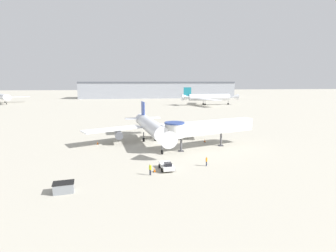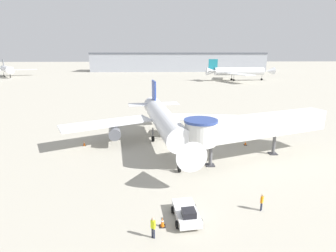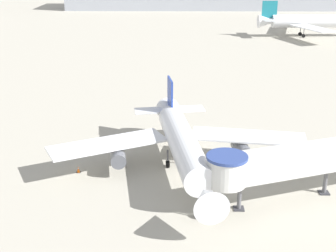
{
  "view_description": "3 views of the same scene",
  "coord_description": "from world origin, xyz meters",
  "px_view_note": "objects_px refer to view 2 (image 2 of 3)",
  "views": [
    {
      "loc": [
        -7.03,
        -60.29,
        14.42
      ],
      "look_at": [
        0.06,
        -5.78,
        5.04
      ],
      "focal_mm": 28.0,
      "sensor_mm": 36.0,
      "label": 1
    },
    {
      "loc": [
        -4.45,
        -38.79,
        14.01
      ],
      "look_at": [
        -2.54,
        -0.27,
        3.2
      ],
      "focal_mm": 28.0,
      "sensor_mm": 36.0,
      "label": 2
    },
    {
      "loc": [
        -4.31,
        -50.14,
        24.87
      ],
      "look_at": [
        -4.87,
        2.14,
        5.33
      ],
      "focal_mm": 50.0,
      "sensor_mm": 36.0,
      "label": 3
    }
  ],
  "objects_px": {
    "pushback_tug_white": "(187,213)",
    "traffic_cone_port_wing": "(84,143)",
    "ground_crew_wing_walker": "(153,226)",
    "traffic_cone_starboard_wing": "(246,143)",
    "background_jet_gray_tail": "(6,69)",
    "background_jet_teal_tail": "(238,71)",
    "main_airplane": "(164,121)",
    "jet_bridge": "(250,127)",
    "ground_crew_marshaller": "(262,201)",
    "traffic_cone_apron_front": "(162,222)"
  },
  "relations": [
    {
      "from": "main_airplane",
      "to": "jet_bridge",
      "type": "relative_size",
      "value": 1.48
    },
    {
      "from": "pushback_tug_white",
      "to": "main_airplane",
      "type": "bearing_deg",
      "value": 87.87
    },
    {
      "from": "jet_bridge",
      "to": "background_jet_gray_tail",
      "type": "distance_m",
      "value": 167.01
    },
    {
      "from": "traffic_cone_port_wing",
      "to": "pushback_tug_white",
      "type": "bearing_deg",
      "value": -54.88
    },
    {
      "from": "traffic_cone_apron_front",
      "to": "traffic_cone_port_wing",
      "type": "relative_size",
      "value": 1.03
    },
    {
      "from": "main_airplane",
      "to": "background_jet_teal_tail",
      "type": "xyz_separation_m",
      "value": [
        41.41,
        96.15,
        0.94
      ]
    },
    {
      "from": "pushback_tug_white",
      "to": "traffic_cone_apron_front",
      "type": "xyz_separation_m",
      "value": [
        -2.12,
        -0.84,
        -0.25
      ]
    },
    {
      "from": "background_jet_teal_tail",
      "to": "background_jet_gray_tail",
      "type": "distance_m",
      "value": 135.15
    },
    {
      "from": "traffic_cone_starboard_wing",
      "to": "ground_crew_marshaller",
      "type": "height_order",
      "value": "ground_crew_marshaller"
    },
    {
      "from": "ground_crew_marshaller",
      "to": "pushback_tug_white",
      "type": "bearing_deg",
      "value": 141.85
    },
    {
      "from": "pushback_tug_white",
      "to": "traffic_cone_port_wing",
      "type": "xyz_separation_m",
      "value": [
        -13.74,
        19.54,
        -0.26
      ]
    },
    {
      "from": "main_airplane",
      "to": "jet_bridge",
      "type": "xyz_separation_m",
      "value": [
        11.31,
        -6.46,
        0.73
      ]
    },
    {
      "from": "traffic_cone_starboard_wing",
      "to": "ground_crew_wing_walker",
      "type": "xyz_separation_m",
      "value": [
        -14.39,
        -20.75,
        0.66
      ]
    },
    {
      "from": "ground_crew_marshaller",
      "to": "background_jet_gray_tail",
      "type": "xyz_separation_m",
      "value": [
        -98.74,
        144.61,
        3.48
      ]
    },
    {
      "from": "jet_bridge",
      "to": "traffic_cone_starboard_wing",
      "type": "xyz_separation_m",
      "value": [
        1.54,
        5.4,
        -4.19
      ]
    },
    {
      "from": "ground_crew_wing_walker",
      "to": "background_jet_gray_tail",
      "type": "bearing_deg",
      "value": -21.25
    },
    {
      "from": "traffic_cone_starboard_wing",
      "to": "background_jet_gray_tail",
      "type": "bearing_deg",
      "value": 129.09
    },
    {
      "from": "main_airplane",
      "to": "traffic_cone_apron_front",
      "type": "height_order",
      "value": "main_airplane"
    },
    {
      "from": "jet_bridge",
      "to": "traffic_cone_starboard_wing",
      "type": "height_order",
      "value": "jet_bridge"
    },
    {
      "from": "jet_bridge",
      "to": "traffic_cone_starboard_wing",
      "type": "relative_size",
      "value": 26.68
    },
    {
      "from": "background_jet_teal_tail",
      "to": "pushback_tug_white",
      "type": "bearing_deg",
      "value": 158.18
    },
    {
      "from": "jet_bridge",
      "to": "traffic_cone_apron_front",
      "type": "xyz_separation_m",
      "value": [
        -12.1,
        -14.0,
        -4.17
      ]
    },
    {
      "from": "ground_crew_marshaller",
      "to": "traffic_cone_apron_front",
      "type": "bearing_deg",
      "value": 145.05
    },
    {
      "from": "jet_bridge",
      "to": "traffic_cone_port_wing",
      "type": "height_order",
      "value": "jet_bridge"
    },
    {
      "from": "ground_crew_wing_walker",
      "to": "traffic_cone_starboard_wing",
      "type": "bearing_deg",
      "value": -87.0
    },
    {
      "from": "traffic_cone_starboard_wing",
      "to": "pushback_tug_white",
      "type": "bearing_deg",
      "value": -121.82
    },
    {
      "from": "main_airplane",
      "to": "background_jet_gray_tail",
      "type": "distance_m",
      "value": 155.08
    },
    {
      "from": "traffic_cone_starboard_wing",
      "to": "ground_crew_wing_walker",
      "type": "bearing_deg",
      "value": -124.75
    },
    {
      "from": "traffic_cone_starboard_wing",
      "to": "ground_crew_marshaller",
      "type": "xyz_separation_m",
      "value": [
        -4.5,
        -17.54,
        0.58
      ]
    },
    {
      "from": "jet_bridge",
      "to": "background_jet_teal_tail",
      "type": "height_order",
      "value": "background_jet_teal_tail"
    },
    {
      "from": "traffic_cone_port_wing",
      "to": "background_jet_gray_tail",
      "type": "xyz_separation_m",
      "value": [
        -77.98,
        126.11,
        4.05
      ]
    },
    {
      "from": "ground_crew_wing_walker",
      "to": "background_jet_gray_tail",
      "type": "distance_m",
      "value": 172.51
    },
    {
      "from": "background_jet_teal_tail",
      "to": "ground_crew_marshaller",
      "type": "bearing_deg",
      "value": 161.21
    },
    {
      "from": "traffic_cone_port_wing",
      "to": "ground_crew_marshaller",
      "type": "height_order",
      "value": "ground_crew_marshaller"
    },
    {
      "from": "background_jet_teal_tail",
      "to": "ground_crew_wing_walker",
      "type": "bearing_deg",
      "value": 157.27
    },
    {
      "from": "main_airplane",
      "to": "traffic_cone_apron_front",
      "type": "relative_size",
      "value": 37.74
    },
    {
      "from": "pushback_tug_white",
      "to": "background_jet_gray_tail",
      "type": "height_order",
      "value": "background_jet_gray_tail"
    },
    {
      "from": "traffic_cone_starboard_wing",
      "to": "background_jet_gray_tail",
      "type": "xyz_separation_m",
      "value": [
        -103.24,
        127.07,
        4.06
      ]
    },
    {
      "from": "main_airplane",
      "to": "background_jet_gray_tail",
      "type": "relative_size",
      "value": 1.05
    },
    {
      "from": "ground_crew_wing_walker",
      "to": "background_jet_teal_tail",
      "type": "xyz_separation_m",
      "value": [
        42.96,
        117.96,
        3.73
      ]
    },
    {
      "from": "pushback_tug_white",
      "to": "background_jet_teal_tail",
      "type": "distance_m",
      "value": 122.59
    },
    {
      "from": "main_airplane",
      "to": "ground_crew_marshaller",
      "type": "relative_size",
      "value": 18.95
    },
    {
      "from": "traffic_cone_port_wing",
      "to": "background_jet_gray_tail",
      "type": "distance_m",
      "value": 148.32
    },
    {
      "from": "jet_bridge",
      "to": "ground_crew_marshaller",
      "type": "height_order",
      "value": "jet_bridge"
    },
    {
      "from": "pushback_tug_white",
      "to": "traffic_cone_port_wing",
      "type": "height_order",
      "value": "pushback_tug_white"
    },
    {
      "from": "traffic_cone_starboard_wing",
      "to": "ground_crew_wing_walker",
      "type": "height_order",
      "value": "ground_crew_wing_walker"
    },
    {
      "from": "pushback_tug_white",
      "to": "jet_bridge",
      "type": "bearing_deg",
      "value": 46.83
    },
    {
      "from": "background_jet_teal_tail",
      "to": "traffic_cone_port_wing",
      "type": "bearing_deg",
      "value": 148.06
    },
    {
      "from": "traffic_cone_port_wing",
      "to": "ground_crew_wing_walker",
      "type": "bearing_deg",
      "value": -63.42
    },
    {
      "from": "jet_bridge",
      "to": "pushback_tug_white",
      "type": "xyz_separation_m",
      "value": [
        -9.98,
        -13.17,
        -3.92
      ]
    }
  ]
}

